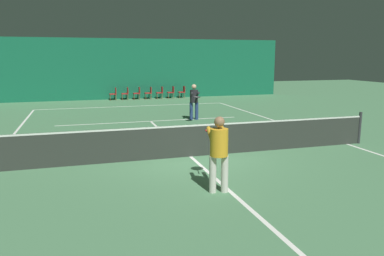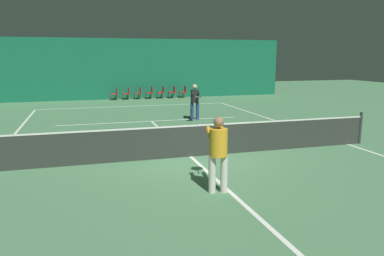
# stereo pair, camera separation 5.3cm
# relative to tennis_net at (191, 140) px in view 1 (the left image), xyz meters

# --- Properties ---
(ground_plane) EXTENTS (60.00, 60.00, 0.00)m
(ground_plane) POSITION_rel_tennis_net_xyz_m (0.00, 0.00, -0.51)
(ground_plane) COLOR #4C7F56
(backdrop_curtain) EXTENTS (23.00, 0.12, 4.11)m
(backdrop_curtain) POSITION_rel_tennis_net_xyz_m (0.00, 15.97, 1.55)
(backdrop_curtain) COLOR #146042
(backdrop_curtain) RESTS_ON ground
(court_line_baseline_far) EXTENTS (11.00, 0.10, 0.00)m
(court_line_baseline_far) POSITION_rel_tennis_net_xyz_m (0.00, 11.90, -0.51)
(court_line_baseline_far) COLOR white
(court_line_baseline_far) RESTS_ON ground
(court_line_service_far) EXTENTS (8.25, 0.10, 0.00)m
(court_line_service_far) POSITION_rel_tennis_net_xyz_m (0.00, 6.40, -0.51)
(court_line_service_far) COLOR white
(court_line_service_far) RESTS_ON ground
(court_line_sideline_right) EXTENTS (0.10, 23.80, 0.00)m
(court_line_sideline_right) POSITION_rel_tennis_net_xyz_m (5.50, 0.00, -0.51)
(court_line_sideline_right) COLOR white
(court_line_sideline_right) RESTS_ON ground
(court_line_centre) EXTENTS (0.10, 12.80, 0.00)m
(court_line_centre) POSITION_rel_tennis_net_xyz_m (0.00, 0.00, -0.51)
(court_line_centre) COLOR white
(court_line_centre) RESTS_ON ground
(tennis_net) EXTENTS (12.00, 0.10, 1.07)m
(tennis_net) POSITION_rel_tennis_net_xyz_m (0.00, 0.00, 0.00)
(tennis_net) COLOR #2D332D
(tennis_net) RESTS_ON ground
(player_near) EXTENTS (0.61, 1.39, 1.66)m
(player_near) POSITION_rel_tennis_net_xyz_m (-0.25, -2.95, 0.46)
(player_near) COLOR beige
(player_near) RESTS_ON ground
(player_far) EXTENTS (0.59, 1.38, 1.64)m
(player_far) POSITION_rel_tennis_net_xyz_m (2.03, 6.24, 0.45)
(player_far) COLOR navy
(player_far) RESTS_ON ground
(courtside_chair_0) EXTENTS (0.44, 0.44, 0.84)m
(courtside_chair_0) POSITION_rel_tennis_net_xyz_m (-0.80, 15.42, -0.03)
(courtside_chair_0) COLOR brown
(courtside_chair_0) RESTS_ON ground
(courtside_chair_1) EXTENTS (0.44, 0.44, 0.84)m
(courtside_chair_1) POSITION_rel_tennis_net_xyz_m (-0.00, 15.42, -0.03)
(courtside_chair_1) COLOR brown
(courtside_chair_1) RESTS_ON ground
(courtside_chair_2) EXTENTS (0.44, 0.44, 0.84)m
(courtside_chair_2) POSITION_rel_tennis_net_xyz_m (0.79, 15.42, -0.03)
(courtside_chair_2) COLOR brown
(courtside_chair_2) RESTS_ON ground
(courtside_chair_3) EXTENTS (0.44, 0.44, 0.84)m
(courtside_chair_3) POSITION_rel_tennis_net_xyz_m (1.59, 15.42, -0.03)
(courtside_chair_3) COLOR brown
(courtside_chair_3) RESTS_ON ground
(courtside_chair_4) EXTENTS (0.44, 0.44, 0.84)m
(courtside_chair_4) POSITION_rel_tennis_net_xyz_m (2.39, 15.42, -0.03)
(courtside_chair_4) COLOR brown
(courtside_chair_4) RESTS_ON ground
(courtside_chair_5) EXTENTS (0.44, 0.44, 0.84)m
(courtside_chair_5) POSITION_rel_tennis_net_xyz_m (3.19, 15.42, -0.03)
(courtside_chair_5) COLOR brown
(courtside_chair_5) RESTS_ON ground
(courtside_chair_6) EXTENTS (0.44, 0.44, 0.84)m
(courtside_chair_6) POSITION_rel_tennis_net_xyz_m (3.99, 15.42, -0.03)
(courtside_chair_6) COLOR brown
(courtside_chair_6) RESTS_ON ground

